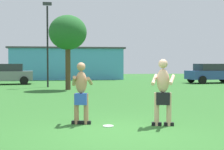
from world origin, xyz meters
TOP-DOWN VIEW (x-y plane):
  - ground_plane at (0.00, 0.00)m, footprint 80.00×80.00m
  - player_near at (1.21, 0.60)m, footprint 0.77×0.69m
  - player_in_blue at (-0.89, 1.16)m, footprint 0.61×0.68m
  - frisbee at (-0.22, 0.71)m, footprint 0.28×0.28m
  - car_blue_near_post at (10.81, 17.63)m, footprint 4.47×2.41m
  - car_gray_mid_lot at (-5.74, 18.52)m, footprint 4.44×2.32m
  - lamp_post at (-2.35, 15.06)m, footprint 0.60×0.24m
  - outbuilding_behind_lot at (-0.86, 27.21)m, footprint 11.32×6.85m
  - tree_left_field at (-1.03, 12.63)m, footprint 2.32×2.32m

SIDE VIEW (x-z plane):
  - ground_plane at x=0.00m, z-range 0.00..0.00m
  - frisbee at x=-0.22m, z-range 0.00..0.03m
  - car_blue_near_post at x=10.81m, z-range 0.03..1.61m
  - car_gray_mid_lot at x=-5.74m, z-range 0.03..1.61m
  - player_in_blue at x=-0.89m, z-range 0.04..1.71m
  - player_near at x=1.21m, z-range 0.05..1.81m
  - outbuilding_behind_lot at x=-0.86m, z-range 0.01..3.20m
  - tree_left_field at x=-1.03m, z-range 1.18..5.75m
  - lamp_post at x=-2.35m, z-range 0.65..6.39m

